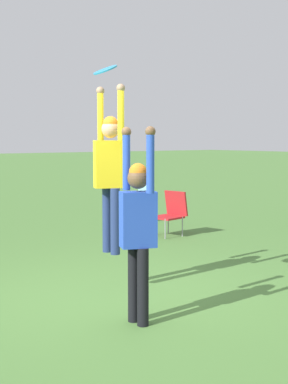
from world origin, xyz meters
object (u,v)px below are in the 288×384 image
(frisbee, at_px, (105,70))
(camping_chair_4, at_px, (139,200))
(camping_chair_3, at_px, (171,211))
(person_jumping, at_px, (111,165))
(person_defending, at_px, (138,221))

(frisbee, bearing_deg, camping_chair_4, 140.17)
(camping_chair_3, bearing_deg, person_jumping, 118.60)
(camping_chair_3, xyz_separation_m, camping_chair_4, (-1.88, 0.58, 0.02))
(person_jumping, relative_size, frisbee, 7.60)
(camping_chair_3, distance_m, camping_chair_4, 1.96)
(person_jumping, bearing_deg, camping_chair_3, 60.23)
(person_defending, height_order, frisbee, frisbee)
(person_defending, height_order, camping_chair_4, person_defending)
(frisbee, height_order, camping_chair_4, frisbee)
(camping_chair_3, bearing_deg, person_defending, 125.98)
(person_defending, distance_m, camping_chair_4, 6.95)
(person_jumping, bearing_deg, camping_chair_4, 71.38)
(person_jumping, height_order, person_defending, person_jumping)
(camping_chair_3, bearing_deg, camping_chair_4, -27.51)
(person_jumping, xyz_separation_m, frisbee, (0.55, -0.43, 1.09))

